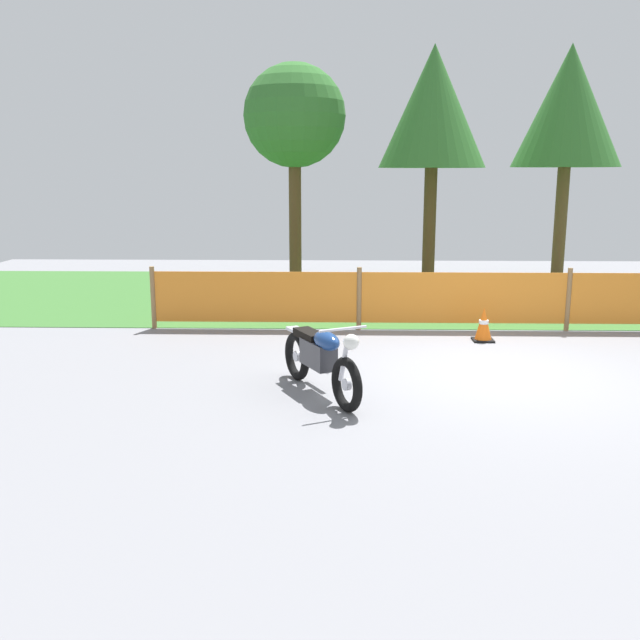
# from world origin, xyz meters

# --- Properties ---
(ground) EXTENTS (24.00, 24.00, 0.02)m
(ground) POSITION_xyz_m (0.00, 0.00, -0.01)
(ground) COLOR gray
(grass_verge) EXTENTS (24.00, 6.83, 0.01)m
(grass_verge) POSITION_xyz_m (0.00, 5.96, 0.01)
(grass_verge) COLOR #386B2D
(grass_verge) RESTS_ON ground
(barrier_fence) EXTENTS (10.43, 0.08, 1.05)m
(barrier_fence) POSITION_xyz_m (0.00, 2.55, 0.54)
(barrier_fence) COLOR olive
(barrier_fence) RESTS_ON ground
(tree_leftmost) EXTENTS (2.26, 2.26, 4.94)m
(tree_leftmost) POSITION_xyz_m (-3.06, 7.05, 3.76)
(tree_leftmost) COLOR brown
(tree_leftmost) RESTS_ON ground
(tree_near_left) EXTENTS (2.32, 2.32, 5.26)m
(tree_near_left) POSITION_xyz_m (-0.05, 6.80, 3.94)
(tree_near_left) COLOR brown
(tree_near_left) RESTS_ON ground
(tree_near_right) EXTENTS (2.38, 2.38, 5.35)m
(tree_near_right) POSITION_xyz_m (3.00, 7.31, 3.99)
(tree_near_right) COLOR brown
(tree_near_right) RESTS_ON ground
(motorcycle_lead) EXTENTS (1.02, 1.79, 0.93)m
(motorcycle_lead) POSITION_xyz_m (-2.27, -0.98, 0.45)
(motorcycle_lead) COLOR black
(motorcycle_lead) RESTS_ON ground
(traffic_cone) EXTENTS (0.32, 0.32, 0.53)m
(traffic_cone) POSITION_xyz_m (0.19, 1.78, 0.26)
(traffic_cone) COLOR black
(traffic_cone) RESTS_ON ground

